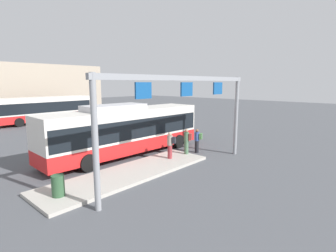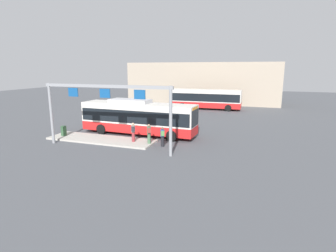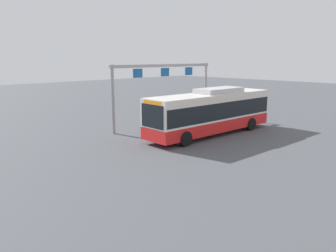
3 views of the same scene
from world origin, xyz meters
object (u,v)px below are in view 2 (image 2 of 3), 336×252
at_px(person_waiting_near, 149,133).
at_px(person_waiting_mid, 133,132).
at_px(bus_main, 138,116).
at_px(person_boarding, 162,136).
at_px(trash_bin, 64,131).
at_px(bus_background_left, 205,98).

bearing_deg(person_waiting_near, person_waiting_mid, 59.44).
height_order(bus_main, person_boarding, bus_main).
relative_size(bus_main, person_boarding, 6.90).
height_order(person_waiting_mid, trash_bin, person_waiting_mid).
bearing_deg(bus_main, trash_bin, -150.62).
distance_m(bus_main, person_waiting_mid, 3.33).
bearing_deg(person_waiting_near, bus_main, 11.30).
distance_m(bus_main, trash_bin, 7.15).
bearing_deg(bus_background_left, person_waiting_near, -91.33).
height_order(bus_background_left, person_waiting_near, bus_background_left).
xyz_separation_m(bus_background_left, person_waiting_near, (-0.15, -22.12, -0.73)).
distance_m(person_boarding, person_waiting_near, 1.21).
xyz_separation_m(person_waiting_mid, trash_bin, (-7.23, -0.18, -0.44)).
distance_m(person_waiting_near, trash_bin, 8.76).
bearing_deg(person_waiting_mid, bus_main, -6.46).
bearing_deg(bus_background_left, trash_bin, -112.79).
height_order(bus_main, person_waiting_mid, bus_main).
xyz_separation_m(bus_main, bus_background_left, (2.65, 18.94, -0.03)).
relative_size(bus_background_left, person_boarding, 6.71).
height_order(bus_background_left, person_boarding, bus_background_left).
distance_m(bus_background_left, trash_bin, 23.95).
distance_m(bus_background_left, person_waiting_near, 22.14).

